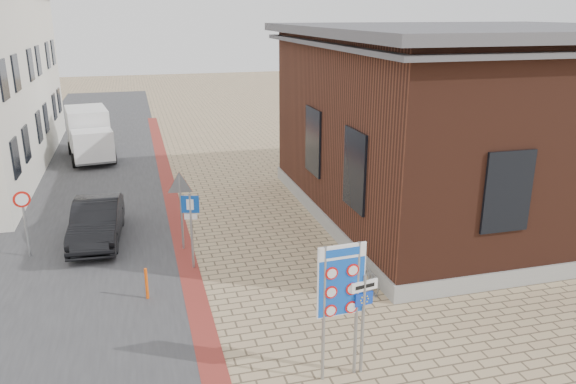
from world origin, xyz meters
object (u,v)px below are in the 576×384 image
sedan (97,221)px  parking_sign (191,218)px  essen_sign (363,309)px  bollard (147,284)px  box_truck (89,134)px  border_sign (341,283)px

sedan → parking_sign: 4.17m
essen_sign → parking_sign: 6.64m
sedan → bollard: 4.75m
sedan → bollard: sedan is taller
box_truck → parking_sign: size_ratio=2.16×
essen_sign → parking_sign: size_ratio=0.97×
sedan → border_sign: (5.15, -8.96, 1.46)m
parking_sign → bollard: parking_sign is taller
parking_sign → bollard: size_ratio=2.64×
box_truck → parking_sign: box_truck is taller
border_sign → bollard: border_sign is taller
border_sign → sedan: bearing=116.7°
essen_sign → bollard: essen_sign is taller
sedan → border_sign: bearing=-56.5°
box_truck → sedan: bearing=-94.0°
essen_sign → bollard: size_ratio=2.56×
sedan → essen_sign: 10.62m
box_truck → essen_sign: size_ratio=2.23×
parking_sign → bollard: (-1.38, -1.56, -1.13)m
border_sign → bollard: size_ratio=3.37×
border_sign → bollard: 6.04m
parking_sign → bollard: bearing=-115.5°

